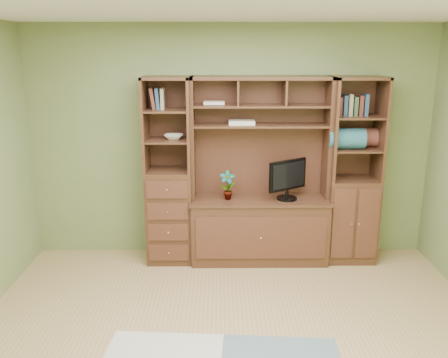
{
  "coord_description": "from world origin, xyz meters",
  "views": [
    {
      "loc": [
        -0.12,
        -3.25,
        2.32
      ],
      "look_at": [
        -0.08,
        1.2,
        1.1
      ],
      "focal_mm": 38.0,
      "sensor_mm": 36.0,
      "label": 1
    }
  ],
  "objects_px": {
    "center_hutch": "(260,173)",
    "monitor": "(288,172)",
    "right_tower": "(353,171)",
    "left_tower": "(169,172)"
  },
  "relations": [
    {
      "from": "center_hutch",
      "to": "monitor",
      "type": "xyz_separation_m",
      "value": [
        0.29,
        -0.03,
        0.01
      ]
    },
    {
      "from": "monitor",
      "to": "center_hutch",
      "type": "bearing_deg",
      "value": 139.21
    },
    {
      "from": "center_hutch",
      "to": "right_tower",
      "type": "height_order",
      "value": "same"
    },
    {
      "from": "left_tower",
      "to": "right_tower",
      "type": "relative_size",
      "value": 1.0
    },
    {
      "from": "left_tower",
      "to": "right_tower",
      "type": "bearing_deg",
      "value": 0.0
    },
    {
      "from": "right_tower",
      "to": "left_tower",
      "type": "bearing_deg",
      "value": 180.0
    },
    {
      "from": "monitor",
      "to": "right_tower",
      "type": "bearing_deg",
      "value": -28.16
    },
    {
      "from": "center_hutch",
      "to": "left_tower",
      "type": "relative_size",
      "value": 1.0
    },
    {
      "from": "right_tower",
      "to": "monitor",
      "type": "distance_m",
      "value": 0.73
    },
    {
      "from": "center_hutch",
      "to": "monitor",
      "type": "bearing_deg",
      "value": -6.77
    }
  ]
}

